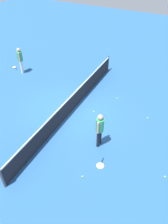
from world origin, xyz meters
name	(u,v)px	position (x,y,z in m)	size (l,w,h in m)	color
ground_plane	(72,111)	(0.00, 0.00, 0.00)	(40.00, 40.00, 0.00)	#265693
court_net	(71,104)	(0.00, 0.00, 0.50)	(10.09, 0.09, 1.07)	#4C4C51
player_near_side	(100,128)	(-1.49, -2.23, 1.01)	(0.52, 0.35, 1.70)	black
player_far_side	(20,58)	(2.14, 4.99, 1.01)	(0.49, 0.47, 1.70)	white
tennis_racket_near_player	(100,165)	(-2.51, -2.76, 0.01)	(0.59, 0.34, 0.03)	white
tennis_racket_far_player	(14,67)	(2.39, 5.95, 0.01)	(0.41, 0.61, 0.03)	black
tennis_ball_near_player	(117,98)	(2.16, -1.75, 0.03)	(0.07, 0.07, 0.07)	#C6E033
tennis_ball_by_net	(94,112)	(0.47, -1.07, 0.03)	(0.07, 0.07, 0.07)	#C6E033
tennis_ball_midcourt	(83,177)	(-3.33, -2.37, 0.03)	(0.07, 0.07, 0.07)	#C6E033
tennis_ball_baseline	(165,177)	(-1.89, -5.20, 0.03)	(0.07, 0.07, 0.07)	#C6E033
tennis_ball_stray_left	(102,119)	(0.14, -1.67, 0.03)	(0.07, 0.07, 0.07)	#C6E033
tennis_ball_stray_right	(148,118)	(1.23, -3.73, 0.03)	(0.07, 0.07, 0.07)	#C6E033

